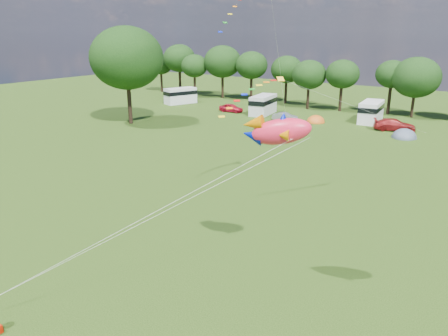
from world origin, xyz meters
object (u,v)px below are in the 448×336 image
Objects in this scene: car_a at (231,108)px; car_c at (394,125)px; big_tree at (127,58)px; fish_kite at (276,131)px; campervan_c at (371,111)px; tent_orange at (316,122)px; campervan_b at (263,104)px; tent_greyblue at (404,138)px; car_b at (285,117)px; campervan_a at (180,95)px.

car_c reaches higher than car_a.
fish_kite is at bearing -34.31° from big_tree.
tent_orange is (-6.37, -4.66, -1.57)m from campervan_c.
car_a is 1.39× the size of tent_orange.
campervan_b is 1.91× the size of tent_greyblue.
campervan_b reaches higher than tent_orange.
campervan_c is 1.90× the size of tent_greyblue.
car_c is at bearing -137.22° from campervan_c.
campervan_b is (-5.32, 2.82, 0.97)m from car_b.
big_tree is at bearing -143.07° from campervan_a.
car_c reaches higher than car_b.
car_b is 0.67× the size of car_c.
car_b is at bearing 98.64° from fish_kite.
big_tree is 2.60× the size of car_c.
tent_orange is at bearing -106.07° from campervan_b.
campervan_b is at bearing 96.19° from campervan_c.
campervan_c is at bearing -69.11° from car_b.
tent_greyblue is at bearing -103.21° from car_b.
campervan_c reaches higher than campervan_a.
big_tree is at bearing 151.95° from car_a.
fish_kite is (8.54, -44.99, 6.61)m from campervan_c.
car_c is (14.75, 2.53, 0.16)m from car_b.
fish_kite reaches higher than campervan_c.
fish_kite is (14.91, -40.33, 8.18)m from tent_orange.
big_tree is at bearing 95.59° from car_c.
campervan_b is 2.20× the size of tent_orange.
car_c is 42.14m from fish_kite.
tent_orange is 13.00m from tent_greyblue.
car_c is 0.81× the size of campervan_b.
big_tree is 2.11× the size of campervan_b.
tent_orange is at bearing 36.19° from big_tree.
fish_kite is at bearing 164.14° from car_c.
campervan_c is (20.91, 4.79, 0.92)m from car_a.
big_tree is 19.63m from campervan_a.
campervan_a is 0.98× the size of campervan_c.
campervan_c is (27.70, 20.26, -7.43)m from big_tree.
big_tree reaches higher than campervan_b.
fish_kite reaches higher than tent_orange.
car_c is 1.78× the size of tent_orange.
car_b is 14.96m from car_c.
big_tree is 2.16× the size of campervan_a.
campervan_c is at bearing -65.20° from campervan_a.
car_a is 21.48m from campervan_c.
campervan_c reaches higher than tent_orange.
campervan_c is 46.27m from fish_kite.
car_a is 1.21× the size of tent_greyblue.
tent_orange is 0.87× the size of tent_greyblue.
campervan_a is 1.71× the size of fish_kite.
campervan_c is at bearing 36.19° from tent_orange.
tent_greyblue is (22.17, -3.75, -1.56)m from campervan_b.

